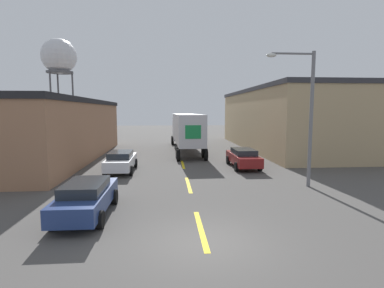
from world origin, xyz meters
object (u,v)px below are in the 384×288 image
object	(u,v)px
semi_truck	(186,129)
parked_car_left_far	(121,161)
water_tower	(59,57)
street_lamp	(305,109)
parked_car_left_near	(87,197)
parked_car_right_mid	(243,157)

from	to	relation	value
semi_truck	parked_car_left_far	distance (m)	12.04
water_tower	street_lamp	world-z (taller)	water_tower
water_tower	street_lamp	bearing A→B (deg)	-54.91
parked_car_left_near	parked_car_right_mid	bearing A→B (deg)	47.48
parked_car_left_near	street_lamp	distance (m)	12.11
semi_truck	parked_car_right_mid	distance (m)	10.77
parked_car_left_near	water_tower	world-z (taller)	water_tower
parked_car_right_mid	water_tower	distance (m)	40.24
parked_car_right_mid	water_tower	xyz separation A→B (m)	(-23.50, 30.26, 12.30)
parked_car_right_mid	semi_truck	bearing A→B (deg)	110.70
water_tower	street_lamp	xyz separation A→B (m)	(25.42, -36.18, -8.68)
parked_car_left_near	semi_truck	bearing A→B (deg)	75.23
parked_car_left_far	parked_car_left_near	distance (m)	9.01
water_tower	street_lamp	size ratio (longest dim) A/B	2.15
parked_car_right_mid	water_tower	world-z (taller)	water_tower
parked_car_left_far	water_tower	world-z (taller)	water_tower
parked_car_right_mid	parked_car_left_near	size ratio (longest dim) A/B	1.00
parked_car_left_far	water_tower	size ratio (longest dim) A/B	0.30
parked_car_right_mid	street_lamp	world-z (taller)	street_lamp
parked_car_left_far	semi_truck	bearing A→B (deg)	64.14
parked_car_left_far	parked_car_right_mid	xyz separation A→B (m)	(8.97, 0.78, 0.00)
parked_car_left_near	parked_car_left_far	bearing A→B (deg)	90.00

